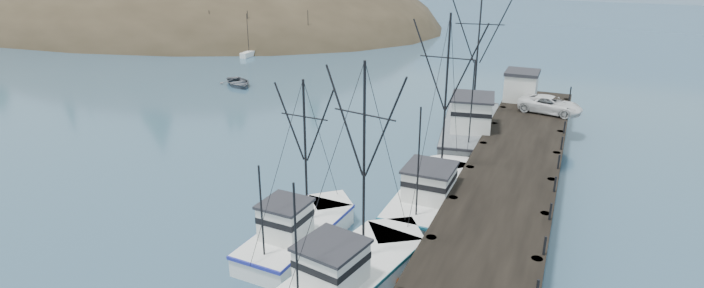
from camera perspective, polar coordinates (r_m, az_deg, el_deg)
name	(u,v)px	position (r m, az deg, el deg)	size (l,w,h in m)	color
ground	(179,283)	(29.95, -17.52, -13.62)	(400.00, 400.00, 0.00)	#2D4C65
pier	(509,177)	(37.44, 16.03, -3.32)	(6.00, 44.00, 2.00)	black
headland	(142,36)	(135.31, -20.97, 10.41)	(134.80, 78.00, 51.00)	#382D1E
moored_sailboats	(239,44)	(91.58, -11.70, 10.13)	(23.81, 15.31, 6.35)	white
trawler_near	(351,273)	(27.88, -0.08, -13.29)	(5.69, 11.60, 11.64)	white
trawler_mid	(300,232)	(31.47, -5.45, -9.10)	(3.82, 9.70, 9.81)	white
trawler_far	(436,192)	(36.40, 8.68, -4.92)	(4.17, 12.36, 12.53)	white
work_vessel	(471,128)	(47.76, 12.27, 1.66)	(6.40, 15.21, 12.72)	slate
pier_shed	(521,85)	(54.08, 17.17, 5.85)	(3.00, 3.20, 2.80)	silver
pickup_truck	(550,105)	(50.93, 19.90, 3.86)	(2.48, 5.37, 1.49)	white
motorboat	(238,85)	(66.63, -11.74, 5.98)	(3.63, 5.08, 1.05)	#5A5D64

